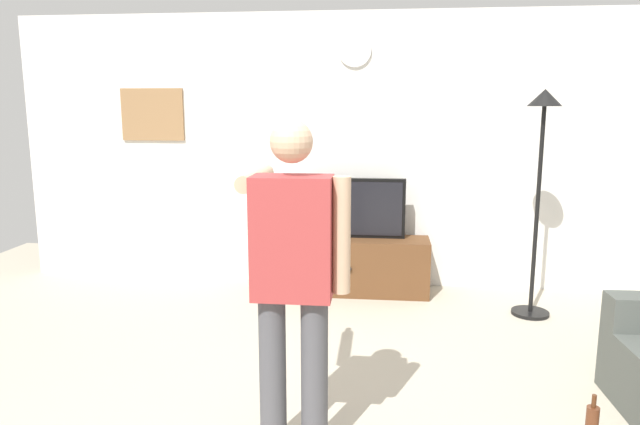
{
  "coord_description": "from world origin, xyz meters",
  "views": [
    {
      "loc": [
        0.5,
        -2.83,
        1.8
      ],
      "look_at": [
        0.07,
        1.2,
        1.05
      ],
      "focal_mm": 32.39,
      "sensor_mm": 36.0,
      "label": 1
    }
  ],
  "objects_px": {
    "television": "(352,208)",
    "framed_picture": "(153,114)",
    "wall_clock": "(355,50)",
    "floor_lamp": "(541,156)",
    "tv_stand": "(351,265)",
    "person_standing_nearer_lamp": "(293,271)"
  },
  "relations": [
    {
      "from": "television",
      "to": "framed_picture",
      "type": "distance_m",
      "value": 2.25
    },
    {
      "from": "television",
      "to": "wall_clock",
      "type": "height_order",
      "value": "wall_clock"
    },
    {
      "from": "television",
      "to": "floor_lamp",
      "type": "relative_size",
      "value": 0.53
    },
    {
      "from": "wall_clock",
      "to": "television",
      "type": "bearing_deg",
      "value": -90.0
    },
    {
      "from": "tv_stand",
      "to": "floor_lamp",
      "type": "distance_m",
      "value": 2.0
    },
    {
      "from": "television",
      "to": "person_standing_nearer_lamp",
      "type": "xyz_separation_m",
      "value": [
        -0.15,
        -2.72,
        0.15
      ]
    },
    {
      "from": "framed_picture",
      "to": "wall_clock",
      "type": "bearing_deg",
      "value": -0.14
    },
    {
      "from": "framed_picture",
      "to": "person_standing_nearer_lamp",
      "type": "xyz_separation_m",
      "value": [
        1.9,
        -2.97,
        -0.73
      ]
    },
    {
      "from": "framed_picture",
      "to": "person_standing_nearer_lamp",
      "type": "bearing_deg",
      "value": -57.38
    },
    {
      "from": "television",
      "to": "floor_lamp",
      "type": "bearing_deg",
      "value": -17.18
    },
    {
      "from": "wall_clock",
      "to": "floor_lamp",
      "type": "bearing_deg",
      "value": -24.77
    },
    {
      "from": "wall_clock",
      "to": "framed_picture",
      "type": "height_order",
      "value": "wall_clock"
    },
    {
      "from": "framed_picture",
      "to": "television",
      "type": "bearing_deg",
      "value": -6.91
    },
    {
      "from": "tv_stand",
      "to": "person_standing_nearer_lamp",
      "type": "relative_size",
      "value": 0.86
    },
    {
      "from": "television",
      "to": "floor_lamp",
      "type": "height_order",
      "value": "floor_lamp"
    },
    {
      "from": "framed_picture",
      "to": "person_standing_nearer_lamp",
      "type": "relative_size",
      "value": 0.37
    },
    {
      "from": "tv_stand",
      "to": "person_standing_nearer_lamp",
      "type": "distance_m",
      "value": 2.77
    },
    {
      "from": "wall_clock",
      "to": "floor_lamp",
      "type": "distance_m",
      "value": 2.0
    },
    {
      "from": "television",
      "to": "framed_picture",
      "type": "xyz_separation_m",
      "value": [
        -2.05,
        0.25,
        0.88
      ]
    },
    {
      "from": "television",
      "to": "framed_picture",
      "type": "bearing_deg",
      "value": 173.09
    },
    {
      "from": "framed_picture",
      "to": "tv_stand",
      "type": "bearing_deg",
      "value": -8.19
    },
    {
      "from": "television",
      "to": "person_standing_nearer_lamp",
      "type": "distance_m",
      "value": 2.72
    }
  ]
}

